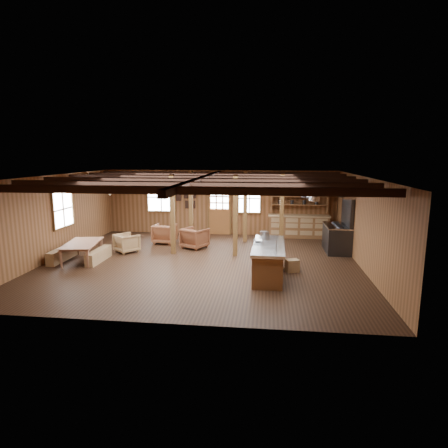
{
  "coord_description": "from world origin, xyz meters",
  "views": [
    {
      "loc": [
        2.09,
        -11.57,
        3.46
      ],
      "look_at": [
        0.61,
        1.0,
        1.11
      ],
      "focal_mm": 30.0,
      "sensor_mm": 36.0,
      "label": 1
    }
  ],
  "objects": [
    {
      "name": "bowl",
      "position": [
        1.83,
        -0.86,
        0.97
      ],
      "size": [
        0.3,
        0.3,
        0.07
      ],
      "primitive_type": "imported",
      "rotation": [
        0.0,
        0.0,
        -0.15
      ],
      "color": "silver",
      "rests_on": "kitchen_island"
    },
    {
      "name": "dining_table",
      "position": [
        -3.9,
        -0.27,
        0.31
      ],
      "size": [
        1.27,
        1.9,
        0.62
      ],
      "primitive_type": "imported",
      "rotation": [
        0.0,
        0.0,
        1.74
      ],
      "color": "#915D41",
      "rests_on": "floor"
    },
    {
      "name": "timber_posts",
      "position": [
        0.52,
        2.08,
        1.4
      ],
      "size": [
        3.95,
        2.35,
        2.8
      ],
      "color": "#4D3216",
      "rests_on": "floor"
    },
    {
      "name": "bench_wall",
      "position": [
        -4.65,
        -0.27,
        0.21
      ],
      "size": [
        0.28,
        1.51,
        0.42
      ],
      "primitive_type": "cube",
      "color": "olive",
      "rests_on": "floor"
    },
    {
      "name": "pot_rack",
      "position": [
        3.32,
        0.22,
        2.28
      ],
      "size": [
        0.38,
        3.0,
        0.44
      ],
      "color": "#2C2B2E",
      "rests_on": "ceiling"
    },
    {
      "name": "back_counter",
      "position": [
        3.4,
        4.2,
        0.6
      ],
      "size": [
        2.55,
        0.6,
        2.45
      ],
      "color": "brown",
      "rests_on": "floor"
    },
    {
      "name": "room",
      "position": [
        0.0,
        0.0,
        1.4
      ],
      "size": [
        10.04,
        9.04,
        2.84
      ],
      "color": "black",
      "rests_on": "ground"
    },
    {
      "name": "notice_boards",
      "position": [
        -1.5,
        4.46,
        1.64
      ],
      "size": [
        1.08,
        0.03,
        0.9
      ],
      "color": "silver",
      "rests_on": "wall_back"
    },
    {
      "name": "armchair_b",
      "position": [
        -0.6,
        1.87,
        0.39
      ],
      "size": [
        1.12,
        1.13,
        0.77
      ],
      "primitive_type": "imported",
      "rotation": [
        0.0,
        0.0,
        2.67
      ],
      "color": "brown",
      "rests_on": "floor"
    },
    {
      "name": "armchair_c",
      "position": [
        -2.91,
        1.0,
        0.34
      ],
      "size": [
        1.03,
        1.03,
        0.68
      ],
      "primitive_type": "imported",
      "rotation": [
        0.0,
        0.0,
        2.44
      ],
      "color": "olive",
      "rests_on": "floor"
    },
    {
      "name": "armchair_a",
      "position": [
        -1.94,
        2.52,
        0.38
      ],
      "size": [
        0.88,
        0.9,
        0.76
      ],
      "primitive_type": "imported",
      "rotation": [
        0.0,
        0.0,
        3.06
      ],
      "color": "brown",
      "rests_on": "floor"
    },
    {
      "name": "counter_pot",
      "position": [
        2.01,
        -0.17,
        1.03
      ],
      "size": [
        0.29,
        0.29,
        0.18
      ],
      "primitive_type": "cylinder",
      "color": "#B3B6BA",
      "rests_on": "kitchen_island"
    },
    {
      "name": "window_left",
      "position": [
        -4.96,
        0.5,
        1.6
      ],
      "size": [
        0.14,
        1.24,
        1.32
      ],
      "color": "white",
      "rests_on": "wall_back"
    },
    {
      "name": "back_door",
      "position": [
        0.0,
        4.45,
        0.88
      ],
      "size": [
        1.02,
        0.08,
        2.15
      ],
      "color": "brown",
      "rests_on": "floor"
    },
    {
      "name": "pendant_lamps",
      "position": [
        -2.25,
        1.0,
        2.25
      ],
      "size": [
        1.86,
        2.36,
        0.66
      ],
      "color": "#2C2B2E",
      "rests_on": "ceiling"
    },
    {
      "name": "window_back_right",
      "position": [
        1.3,
        4.46,
        1.6
      ],
      "size": [
        1.02,
        0.06,
        1.32
      ],
      "color": "white",
      "rests_on": "wall_back"
    },
    {
      "name": "ceiling_joists",
      "position": [
        0.0,
        0.18,
        2.68
      ],
      "size": [
        9.8,
        8.82,
        0.18
      ],
      "color": "black",
      "rests_on": "ceiling"
    },
    {
      "name": "bench_aisle",
      "position": [
        -3.38,
        -0.27,
        0.2
      ],
      "size": [
        0.27,
        1.44,
        0.4
      ],
      "primitive_type": "cube",
      "color": "olive",
      "rests_on": "floor"
    },
    {
      "name": "window_back_left",
      "position": [
        -2.6,
        4.46,
        1.6
      ],
      "size": [
        1.32,
        0.06,
        1.32
      ],
      "color": "white",
      "rests_on": "wall_back"
    },
    {
      "name": "commercial_range",
      "position": [
        4.65,
        2.0,
        0.65
      ],
      "size": [
        0.85,
        1.65,
        2.04
      ],
      "color": "#2C2B2E",
      "rests_on": "floor"
    },
    {
      "name": "step_stool",
      "position": [
        2.85,
        -0.63,
        0.19
      ],
      "size": [
        0.5,
        0.43,
        0.37
      ],
      "primitive_type": "cube",
      "rotation": [
        0.0,
        0.0,
        0.38
      ],
      "color": "olive",
      "rests_on": "floor"
    },
    {
      "name": "kitchen_island",
      "position": [
        2.15,
        -1.13,
        0.48
      ],
      "size": [
        0.94,
        2.52,
        1.2
      ],
      "rotation": [
        0.0,
        0.0,
        -0.03
      ],
      "color": "brown",
      "rests_on": "floor"
    }
  ]
}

